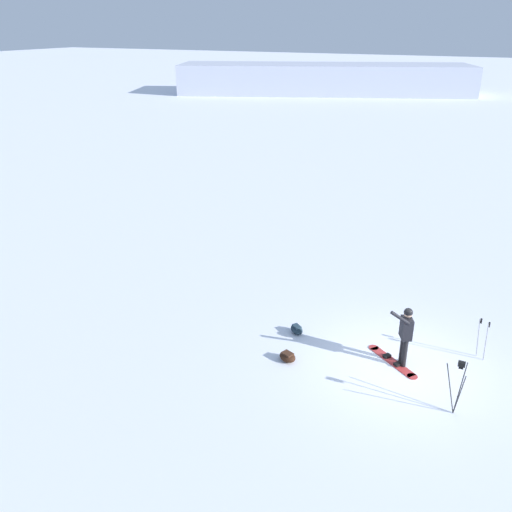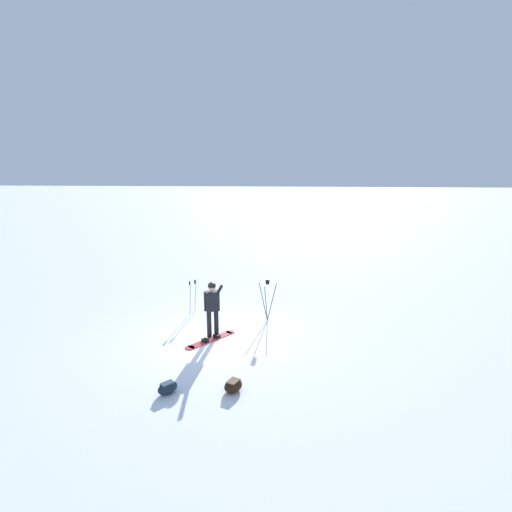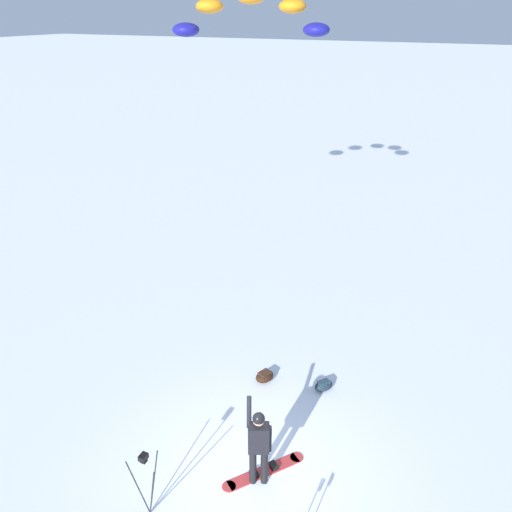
{
  "view_description": "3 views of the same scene",
  "coord_description": "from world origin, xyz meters",
  "px_view_note": "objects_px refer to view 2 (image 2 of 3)",
  "views": [
    {
      "loc": [
        -12.67,
        -1.72,
        8.54
      ],
      "look_at": [
        -1.62,
        3.52,
        3.23
      ],
      "focal_mm": 37.97,
      "sensor_mm": 36.0,
      "label": 1
    },
    {
      "loc": [
        -2.63,
        10.56,
        4.82
      ],
      "look_at": [
        -1.68,
        3.64,
        3.33
      ],
      "focal_mm": 26.83,
      "sensor_mm": 36.0,
      "label": 2
    },
    {
      "loc": [
        3.33,
        -6.78,
        8.44
      ],
      "look_at": [
        -1.55,
        3.38,
        3.12
      ],
      "focal_mm": 36.93,
      "sensor_mm": 36.0,
      "label": 3
    }
  ],
  "objects_px": {
    "ski_poles": "(193,292)",
    "snowboarder": "(212,304)",
    "snowboard": "(211,339)",
    "gear_bag_large": "(233,385)",
    "gear_bag_small": "(168,388)",
    "camera_tripod": "(267,292)"
  },
  "relations": [
    {
      "from": "gear_bag_small",
      "to": "snowboard",
      "type": "bearing_deg",
      "value": -95.01
    },
    {
      "from": "snowboard",
      "to": "gear_bag_small",
      "type": "distance_m",
      "value": 2.92
    },
    {
      "from": "gear_bag_small",
      "to": "ski_poles",
      "type": "relative_size",
      "value": 0.46
    },
    {
      "from": "snowboarder",
      "to": "gear_bag_large",
      "type": "xyz_separation_m",
      "value": [
        -1.19,
        2.86,
        -0.91
      ]
    },
    {
      "from": "snowboarder",
      "to": "ski_poles",
      "type": "height_order",
      "value": "snowboarder"
    },
    {
      "from": "snowboarder",
      "to": "camera_tripod",
      "type": "distance_m",
      "value": 2.12
    },
    {
      "from": "snowboarder",
      "to": "gear_bag_small",
      "type": "relative_size",
      "value": 3.15
    },
    {
      "from": "snowboarder",
      "to": "gear_bag_large",
      "type": "relative_size",
      "value": 2.96
    },
    {
      "from": "snowboard",
      "to": "gear_bag_large",
      "type": "relative_size",
      "value": 2.59
    },
    {
      "from": "ski_poles",
      "to": "snowboarder",
      "type": "bearing_deg",
      "value": 122.49
    },
    {
      "from": "gear_bag_large",
      "to": "ski_poles",
      "type": "relative_size",
      "value": 0.49
    },
    {
      "from": "snowboarder",
      "to": "gear_bag_large",
      "type": "height_order",
      "value": "snowboarder"
    },
    {
      "from": "snowboarder",
      "to": "snowboard",
      "type": "xyz_separation_m",
      "value": [
        -0.0,
        0.25,
        -1.03
      ]
    },
    {
      "from": "camera_tripod",
      "to": "ski_poles",
      "type": "relative_size",
      "value": 1.21
    },
    {
      "from": "snowboard",
      "to": "camera_tripod",
      "type": "bearing_deg",
      "value": -130.14
    },
    {
      "from": "snowboarder",
      "to": "camera_tripod",
      "type": "xyz_separation_m",
      "value": [
        -1.49,
        -1.51,
        -0.03
      ]
    },
    {
      "from": "snowboarder",
      "to": "ski_poles",
      "type": "distance_m",
      "value": 2.23
    },
    {
      "from": "snowboarder",
      "to": "gear_bag_small",
      "type": "distance_m",
      "value": 3.3
    },
    {
      "from": "snowboard",
      "to": "camera_tripod",
      "type": "height_order",
      "value": "camera_tripod"
    },
    {
      "from": "camera_tripod",
      "to": "gear_bag_large",
      "type": "bearing_deg",
      "value": 86.06
    },
    {
      "from": "snowboard",
      "to": "ski_poles",
      "type": "relative_size",
      "value": 1.28
    },
    {
      "from": "snowboarder",
      "to": "gear_bag_small",
      "type": "height_order",
      "value": "snowboarder"
    }
  ]
}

